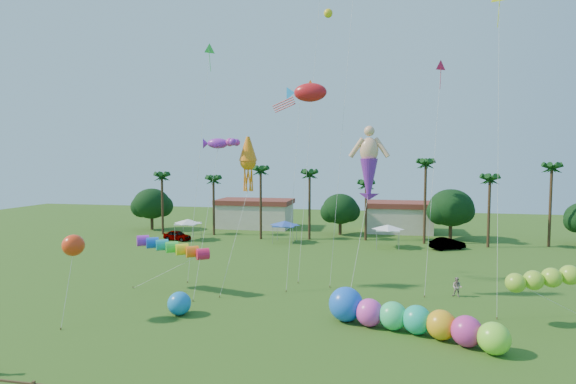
% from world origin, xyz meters
% --- Properties ---
extents(ground, '(160.00, 160.00, 0.00)m').
position_xyz_m(ground, '(0.00, 0.00, 0.00)').
color(ground, '#285116').
rests_on(ground, ground).
extents(tree_line, '(69.46, 8.91, 11.00)m').
position_xyz_m(tree_line, '(3.57, 44.00, 4.28)').
color(tree_line, '#3A2819').
rests_on(tree_line, ground).
extents(buildings_row, '(35.00, 7.00, 4.00)m').
position_xyz_m(buildings_row, '(-3.09, 50.00, 2.00)').
color(buildings_row, beige).
rests_on(buildings_row, ground).
extents(tent_row, '(31.00, 4.00, 0.60)m').
position_xyz_m(tent_row, '(-6.00, 36.33, 2.75)').
color(tent_row, white).
rests_on(tent_row, ground).
extents(car_a, '(4.42, 2.58, 1.41)m').
position_xyz_m(car_a, '(-21.45, 35.50, 0.71)').
color(car_a, '#4C4C54').
rests_on(car_a, ground).
extents(car_b, '(4.76, 3.60, 1.50)m').
position_xyz_m(car_b, '(15.55, 36.43, 0.75)').
color(car_b, '#4C4C54').
rests_on(car_b, ground).
extents(spectator_b, '(0.98, 0.88, 1.64)m').
position_xyz_m(spectator_b, '(13.38, 15.35, 0.82)').
color(spectator_b, '#A68E8B').
rests_on(spectator_b, ground).
extents(caterpillar_inflatable, '(11.50, 6.32, 2.43)m').
position_xyz_m(caterpillar_inflatable, '(8.68, 6.30, 1.02)').
color(caterpillar_inflatable, '#F23FC0').
rests_on(caterpillar_inflatable, ground).
extents(blue_ball, '(1.73, 1.73, 1.73)m').
position_xyz_m(blue_ball, '(-7.50, 6.54, 0.87)').
color(blue_ball, '#177DD2').
rests_on(blue_ball, ground).
extents(rainbow_tube, '(8.76, 3.79, 4.07)m').
position_xyz_m(rainbow_tube, '(-9.42, 11.36, 3.57)').
color(rainbow_tube, '#EF1A4A').
rests_on(rainbow_tube, ground).
extents(green_worm, '(9.79, 2.35, 3.80)m').
position_xyz_m(green_worm, '(16.17, 9.23, 3.00)').
color(green_worm, '#90CD2D').
rests_on(green_worm, ground).
extents(orange_ball_kite, '(1.89, 2.83, 6.19)m').
position_xyz_m(orange_ball_kite, '(-14.30, 4.01, 5.42)').
color(orange_ball_kite, '#FF3B14').
rests_on(orange_ball_kite, ground).
extents(merman_kite, '(2.91, 5.15, 13.76)m').
position_xyz_m(merman_kite, '(5.99, 14.48, 10.77)').
color(merman_kite, '#F3B18A').
rests_on(merman_kite, ground).
extents(fish_kite, '(4.86, 5.59, 18.67)m').
position_xyz_m(fish_kite, '(0.48, 17.89, 17.70)').
color(fish_kite, red).
rests_on(fish_kite, ground).
extents(squid_kite, '(2.45, 4.64, 13.64)m').
position_xyz_m(squid_kite, '(-4.61, 14.79, 11.29)').
color(squid_kite, orange).
rests_on(squid_kite, ground).
extents(lobster_kite, '(3.78, 6.05, 13.59)m').
position_xyz_m(lobster_kite, '(-7.23, 14.22, 12.93)').
color(lobster_kite, purple).
rests_on(lobster_kite, ground).
extents(delta_kite_red, '(2.07, 5.14, 20.48)m').
position_xyz_m(delta_kite_red, '(12.12, 19.26, 19.51)').
color(delta_kite_red, red).
rests_on(delta_kite_red, ground).
extents(delta_kite_yellow, '(1.36, 3.50, 24.38)m').
position_xyz_m(delta_kite_yellow, '(15.49, 13.33, 23.35)').
color(delta_kite_yellow, '#E1F719').
rests_on(delta_kite_yellow, ground).
extents(delta_kite_green, '(1.51, 4.53, 22.92)m').
position_xyz_m(delta_kite_green, '(-9.68, 18.69, 21.89)').
color(delta_kite_green, green).
rests_on(delta_kite_green, ground).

